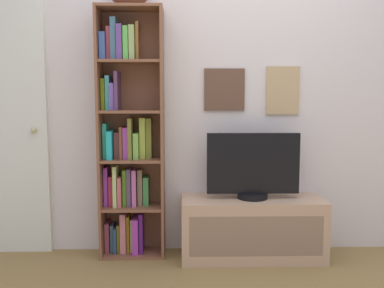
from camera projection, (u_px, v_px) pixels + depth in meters
back_wall at (218, 102)px, 3.25m from camera, size 4.80×0.08×2.31m
bookshelf at (128, 141)px, 3.15m from camera, size 0.48×0.24×1.84m
tv_stand at (252, 228)px, 3.14m from camera, size 1.05×0.39×0.45m
television at (253, 167)px, 3.09m from camera, size 0.68×0.22×0.49m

